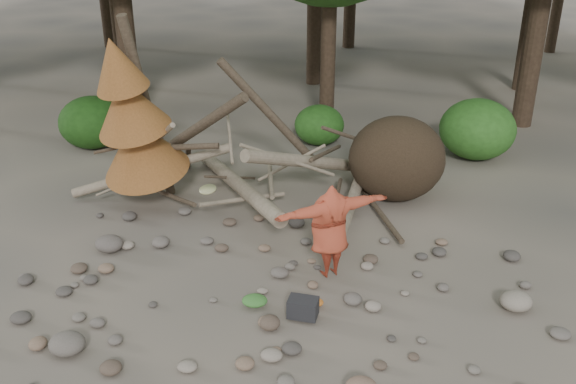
{
  "coord_description": "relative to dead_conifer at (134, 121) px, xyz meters",
  "views": [
    {
      "loc": [
        0.89,
        -9.37,
        6.49
      ],
      "look_at": [
        0.27,
        1.5,
        1.4
      ],
      "focal_mm": 40.0,
      "sensor_mm": 36.0,
      "label": 1
    }
  ],
  "objects": [
    {
      "name": "bush_mid",
      "position": [
        3.92,
        4.43,
        -1.55
      ],
      "size": [
        1.4,
        1.4,
        1.12
      ],
      "primitive_type": "ellipsoid",
      "color": "#255819",
      "rests_on": "ground"
    },
    {
      "name": "boulder_mid_left",
      "position": [
        -0.17,
        -1.86,
        -1.94
      ],
      "size": [
        0.56,
        0.5,
        0.33
      ],
      "primitive_type": "ellipsoid",
      "color": "#59524B",
      "rests_on": "ground"
    },
    {
      "name": "boulder_mid_right",
      "position": [
        7.38,
        -3.41,
        -1.95
      ],
      "size": [
        0.55,
        0.49,
        0.33
      ],
      "primitive_type": "ellipsoid",
      "color": "gray",
      "rests_on": "ground"
    },
    {
      "name": "deadfall_pile",
      "position": [
        5.13,
        0.87,
        -1.16
      ],
      "size": [
        8.55,
        5.24,
        3.3
      ],
      "color": "#332619",
      "rests_on": "ground"
    },
    {
      "name": "bush_right",
      "position": [
        8.12,
        3.63,
        -1.31
      ],
      "size": [
        2.0,
        2.0,
        1.6
      ],
      "primitive_type": "ellipsoid",
      "color": "#2F6820",
      "rests_on": "ground"
    },
    {
      "name": "backpack",
      "position": [
        3.75,
        -3.89,
        -1.95
      ],
      "size": [
        0.55,
        0.42,
        0.33
      ],
      "primitive_type": "cube",
      "rotation": [
        0.0,
        0.0,
        -0.19
      ],
      "color": "black",
      "rests_on": "ground"
    },
    {
      "name": "cloth_orange",
      "position": [
        3.94,
        -3.56,
        -2.05
      ],
      "size": [
        0.31,
        0.25,
        0.11
      ],
      "primitive_type": "ellipsoid",
      "color": "#BD6420",
      "rests_on": "ground"
    },
    {
      "name": "cloth_green",
      "position": [
        2.91,
        -3.6,
        -2.03
      ],
      "size": [
        0.44,
        0.37,
        0.17
      ],
      "primitive_type": "ellipsoid",
      "color": "#36702C",
      "rests_on": "ground"
    },
    {
      "name": "frisbee_thrower",
      "position": [
        4.18,
        -2.57,
        -1.13
      ],
      "size": [
        3.42,
        1.55,
        1.84
      ],
      "color": "#A83D26",
      "rests_on": "ground"
    },
    {
      "name": "bush_left",
      "position": [
        -2.38,
        3.83,
        -1.39
      ],
      "size": [
        1.8,
        1.8,
        1.44
      ],
      "primitive_type": "ellipsoid",
      "color": "#1C4512",
      "rests_on": "ground"
    },
    {
      "name": "boulder_front_left",
      "position": [
        0.14,
        -4.97,
        -1.94
      ],
      "size": [
        0.56,
        0.51,
        0.34
      ],
      "primitive_type": "ellipsoid",
      "color": "#625A52",
      "rests_on": "ground"
    },
    {
      "name": "dead_conifer",
      "position": [
        0.0,
        0.0,
        0.0
      ],
      "size": [
        2.06,
        2.16,
        4.35
      ],
      "color": "#4C3F30",
      "rests_on": "ground"
    },
    {
      "name": "ground",
      "position": [
        3.12,
        -3.37,
        -2.11
      ],
      "size": [
        120.0,
        120.0,
        0.0
      ],
      "primitive_type": "plane",
      "color": "#514C44",
      "rests_on": "ground"
    }
  ]
}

